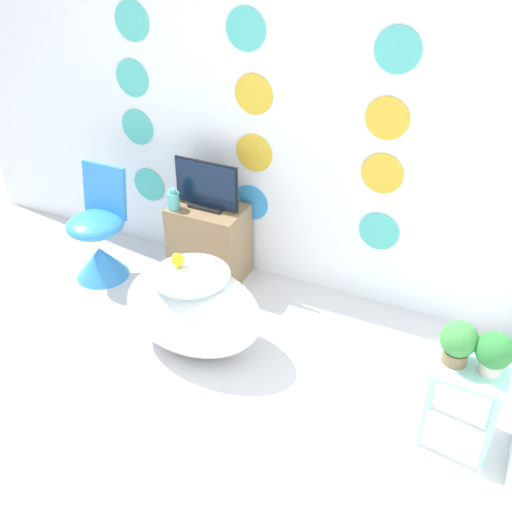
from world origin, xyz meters
The scene contains 11 objects.
ground_plane centered at (0.00, 0.00, 0.00)m, with size 12.00×12.00×0.00m, color silver.
wall_back_dotted centered at (0.00, 1.86, 1.30)m, with size 4.85×0.05×2.60m.
bathtub centered at (0.05, 0.91, 0.28)m, with size 0.88×0.57×0.55m.
rubber_duck centered at (-0.05, 0.93, 0.60)m, with size 0.08×0.09×0.09m.
chair centered at (-0.96, 1.29, 0.27)m, with size 0.41×0.41×0.82m.
tv_cabinet centered at (-0.25, 1.63, 0.28)m, with size 0.52×0.35×0.56m.
tv centered at (-0.25, 1.63, 0.71)m, with size 0.47×0.12×0.34m.
vase centered at (-0.45, 1.52, 0.62)m, with size 0.09×0.09×0.15m.
side_table centered at (1.64, 0.87, 0.39)m, with size 0.37×0.34×0.50m.
potted_plant_left centered at (1.56, 0.86, 0.63)m, with size 0.18×0.18×0.24m.
potted_plant_right centered at (1.72, 0.86, 0.63)m, with size 0.18×0.18×0.23m.
Camera 1 is at (1.62, -1.51, 2.52)m, focal length 42.00 mm.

